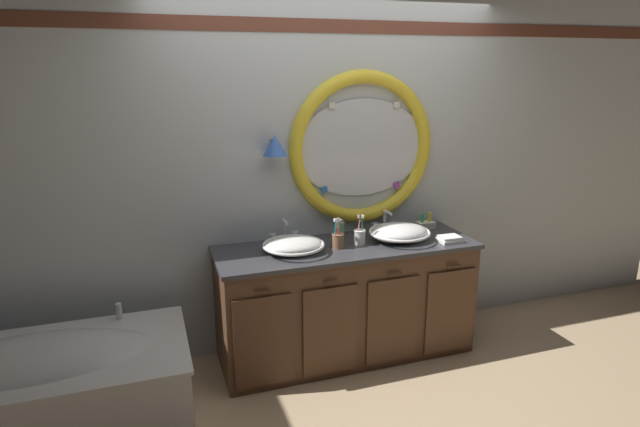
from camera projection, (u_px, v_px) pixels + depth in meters
ground_plane at (356, 371)px, 3.72m from camera, size 14.00×14.00×0.00m
back_wall_assembly at (331, 170)px, 3.90m from camera, size 6.40×0.26×2.60m
vanity_counter at (346, 300)px, 3.84m from camera, size 1.85×0.63×0.85m
bathtub at (37, 389)px, 2.99m from camera, size 1.68×0.85×0.61m
sink_basin_left at (294, 245)px, 3.57m from camera, size 0.42×0.42×0.10m
sink_basin_right at (399, 232)px, 3.81m from camera, size 0.44×0.44×0.12m
faucet_set_left at (284, 233)px, 3.79m from camera, size 0.22×0.12×0.17m
faucet_set_right at (385, 223)px, 4.03m from camera, size 0.21×0.13×0.17m
toothbrush_holder_left at (338, 239)px, 3.66m from camera, size 0.09×0.09×0.22m
toothbrush_holder_right at (360, 237)px, 3.72m from camera, size 0.09×0.09×0.22m
soap_dispenser at (340, 230)px, 3.85m from camera, size 0.06×0.07×0.15m
folded_hand_towel at (450, 239)px, 3.79m from camera, size 0.16×0.13×0.04m
toiletry_basket at (426, 224)px, 4.11m from camera, size 0.14×0.09×0.13m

